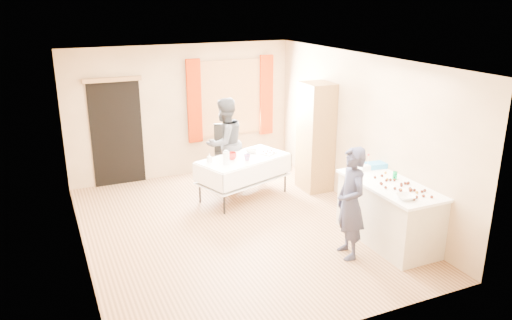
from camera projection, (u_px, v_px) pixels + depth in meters
name	position (u px, v px, depth m)	size (l,w,h in m)	color
floor	(236.00, 228.00, 7.84)	(4.50, 5.50, 0.02)	#9E7047
ceiling	(233.00, 60.00, 7.01)	(4.50, 5.50, 0.02)	white
wall_back	(183.00, 111.00, 9.82)	(4.50, 0.02, 2.60)	tan
wall_front	(336.00, 221.00, 5.03)	(4.50, 0.02, 2.60)	tan
wall_left	(75.00, 169.00, 6.55)	(0.02, 5.50, 2.60)	tan
wall_right	(360.00, 133.00, 8.30)	(0.02, 5.50, 2.60)	tan
window_frame	(230.00, 98.00, 10.11)	(1.32, 0.06, 1.52)	olive
window_pane	(231.00, 98.00, 10.10)	(1.20, 0.02, 1.40)	white
curtain_left	(194.00, 101.00, 9.76)	(0.28, 0.06, 1.65)	#A02100
curtain_right	(266.00, 95.00, 10.37)	(0.28, 0.06, 1.65)	#A02100
doorway	(117.00, 134.00, 9.38)	(0.95, 0.04, 2.00)	black
door_lintel	(112.00, 80.00, 9.04)	(1.05, 0.06, 0.08)	olive
cabinet	(316.00, 137.00, 9.14)	(0.50, 0.60, 2.00)	olive
counter	(388.00, 212.00, 7.29)	(0.79, 1.66, 0.91)	beige
party_table	(244.00, 174.00, 8.90)	(1.80, 1.31, 0.75)	black
chair	(226.00, 164.00, 9.81)	(0.57, 0.57, 1.09)	black
girl	(351.00, 203.00, 6.76)	(0.47, 0.63, 1.58)	#22233A
woman	(225.00, 143.00, 9.32)	(1.01, 0.90, 1.70)	black
soda_can	(395.00, 175.00, 7.28)	(0.07, 0.07, 0.12)	#009343
mixing_bowl	(405.00, 197.00, 6.58)	(0.29, 0.29, 0.06)	white
foam_block	(365.00, 168.00, 7.66)	(0.15, 0.10, 0.08)	white
blue_basket	(376.00, 165.00, 7.78)	(0.30, 0.20, 0.08)	#288BD6
pitcher	(226.00, 158.00, 8.41)	(0.11, 0.11, 0.22)	silver
cup_red	(232.00, 156.00, 8.69)	(0.19, 0.19, 0.13)	#B31C16
cup_rainbow	(247.00, 157.00, 8.64)	(0.12, 0.12, 0.11)	red
small_bowl	(251.00, 151.00, 9.06)	(0.26, 0.26, 0.06)	white
pastry_tray	(269.00, 153.00, 9.02)	(0.28, 0.20, 0.02)	white
bottle	(209.00, 158.00, 8.53)	(0.08, 0.08, 0.15)	white
cake_balls	(403.00, 187.00, 6.94)	(0.46, 1.06, 0.04)	#3F2314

